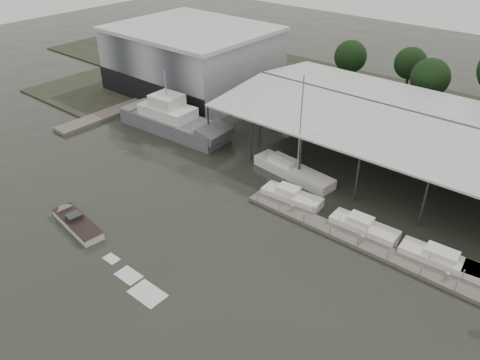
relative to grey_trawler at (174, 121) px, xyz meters
The scene contains 13 objects.
ground 24.23m from the grey_trawler, 41.45° to the right, with size 200.00×200.00×0.00m, color #272C24.
land_strip_far 31.72m from the grey_trawler, 55.12° to the left, with size 140.00×30.00×0.30m.
land_strip_west 26.02m from the grey_trawler, 147.39° to the left, with size 20.00×40.00×0.30m.
storage_warehouse 17.48m from the grey_trawler, 125.33° to the left, with size 24.50×20.50×10.50m.
covered_boat_shed 37.39m from the grey_trawler, 18.86° to the left, with size 58.24×24.00×6.96m.
trawler_dock 12.12m from the grey_trawler, behind, with size 3.00×18.00×0.50m.
floating_dock 33.68m from the grey_trawler, 10.28° to the right, with size 28.00×2.00×1.40m.
grey_trawler is the anchor object (origin of this frame).
white_sailboat 19.71m from the grey_trawler, ahead, with size 10.81×3.74×12.74m.
speedboat_underway 23.20m from the grey_trawler, 69.12° to the right, with size 18.82×4.44×2.00m.
moored_cruiser_0 23.11m from the grey_trawler, 10.33° to the right, with size 6.86×2.78×1.70m.
moored_cruiser_1 31.60m from the grey_trawler, ahead, with size 6.80×2.41×1.70m.
moored_cruiser_2 39.49m from the grey_trawler, ahead, with size 8.19×2.64×1.70m.
Camera 1 is at (27.47, -24.29, 28.54)m, focal length 35.00 mm.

